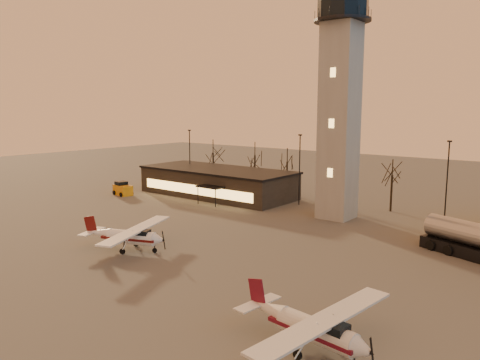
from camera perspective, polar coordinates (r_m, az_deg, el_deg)
The scene contains 9 objects.
ground at distance 37.96m, azimuth -10.11°, elevation -12.78°, with size 220.00×220.00×0.00m, color #484543.
control_tower at distance 59.46m, azimuth 12.13°, elevation 10.99°, with size 6.80×6.80×32.60m.
terminal at distance 74.45m, azimuth -2.82°, elevation -0.24°, with size 25.40×12.20×4.30m.
light_poles at distance 60.68m, azimuth 12.64°, elevation 0.58°, with size 58.50×12.25×10.14m.
tree_row at distance 74.63m, azimuth 5.62°, elevation 2.67°, with size 37.20×9.20×8.80m.
cessna_front at distance 28.25m, azimuth 9.59°, elevation -18.19°, with size 9.40×11.86×3.26m.
cessna_rear at distance 47.23m, azimuth -12.89°, elevation -7.11°, with size 9.36×11.35×3.21m.
fuel_truck at distance 49.22m, azimuth 26.15°, elevation -6.89°, with size 9.35×5.43×3.34m.
service_cart at distance 77.28m, azimuth -14.11°, elevation -1.17°, with size 3.64×2.60×2.16m.
Camera 1 is at (26.79, -23.03, 13.89)m, focal length 35.00 mm.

